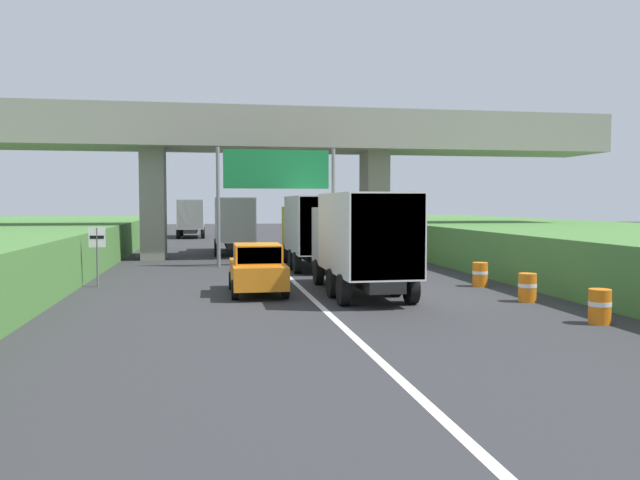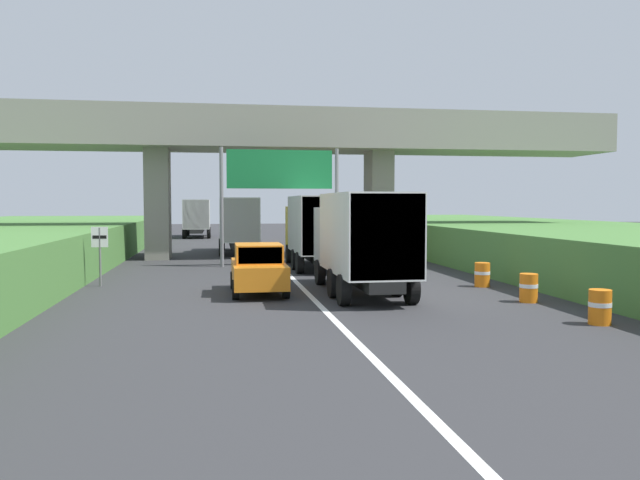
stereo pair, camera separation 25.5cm
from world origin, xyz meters
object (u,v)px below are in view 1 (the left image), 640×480
(construction_barrel_4, at_px, (527,287))
(construction_barrel_5, at_px, (480,274))
(overhead_highway_sign, at_px, (277,178))
(truck_yellow, at_px, (313,228))
(truck_blue, at_px, (191,216))
(car_orange, at_px, (257,269))
(truck_black, at_px, (234,222))
(construction_barrel_3, at_px, (600,306))
(speed_limit_sign, at_px, (97,247))
(truck_silver, at_px, (360,238))

(construction_barrel_4, distance_m, construction_barrel_5, 3.74)
(overhead_highway_sign, bearing_deg, truck_yellow, -39.42)
(truck_blue, height_order, construction_barrel_5, truck_blue)
(car_orange, bearing_deg, truck_yellow, 68.30)
(truck_black, relative_size, construction_barrel_4, 8.11)
(construction_barrel_3, bearing_deg, speed_limit_sign, 144.88)
(speed_limit_sign, xyz_separation_m, construction_barrel_3, (14.01, -9.85, -1.02))
(speed_limit_sign, distance_m, construction_barrel_4, 15.30)
(car_orange, bearing_deg, overhead_highway_sign, 79.99)
(truck_blue, bearing_deg, truck_yellow, -77.50)
(car_orange, xyz_separation_m, construction_barrel_5, (8.35, 0.47, -0.40))
(speed_limit_sign, height_order, truck_blue, truck_blue)
(construction_barrel_3, relative_size, construction_barrel_4, 1.00)
(truck_blue, xyz_separation_m, car_orange, (3.24, -37.48, -1.08))
(construction_barrel_3, xyz_separation_m, construction_barrel_4, (-0.02, 3.74, 0.00))
(truck_silver, distance_m, car_orange, 3.69)
(overhead_highway_sign, relative_size, construction_barrel_3, 6.53)
(construction_barrel_4, bearing_deg, overhead_highway_sign, 117.30)
(truck_blue, distance_m, car_orange, 37.64)
(truck_silver, bearing_deg, truck_black, 100.74)
(truck_black, distance_m, truck_yellow, 10.33)
(truck_yellow, bearing_deg, car_orange, -111.70)
(construction_barrel_3, distance_m, construction_barrel_5, 7.47)
(truck_yellow, relative_size, car_orange, 1.78)
(overhead_highway_sign, relative_size, construction_barrel_5, 6.53)
(truck_silver, distance_m, truck_yellow, 8.95)
(car_orange, distance_m, construction_barrel_5, 8.37)
(overhead_highway_sign, distance_m, truck_yellow, 3.17)
(truck_silver, distance_m, construction_barrel_5, 5.26)
(overhead_highway_sign, bearing_deg, construction_barrel_5, -53.53)
(construction_barrel_4, xyz_separation_m, construction_barrel_5, (0.08, 3.74, 0.00))
(truck_yellow, bearing_deg, construction_barrel_5, -56.63)
(truck_black, distance_m, construction_barrel_4, 22.87)
(truck_black, bearing_deg, truck_silver, -79.26)
(car_orange, bearing_deg, construction_barrel_5, 3.21)
(construction_barrel_4, bearing_deg, speed_limit_sign, 156.37)
(construction_barrel_4, bearing_deg, truck_yellow, 113.58)
(overhead_highway_sign, height_order, truck_yellow, overhead_highway_sign)
(truck_black, relative_size, truck_yellow, 1.00)
(truck_blue, bearing_deg, truck_black, -80.88)
(speed_limit_sign, relative_size, construction_barrel_3, 2.48)
(construction_barrel_3, bearing_deg, car_orange, 139.80)
(car_orange, bearing_deg, speed_limit_sign, 153.51)
(overhead_highway_sign, relative_size, construction_barrel_4, 6.53)
(overhead_highway_sign, relative_size, truck_silver, 0.81)
(construction_barrel_3, bearing_deg, truck_blue, 104.52)
(truck_black, bearing_deg, speed_limit_sign, -110.41)
(overhead_highway_sign, height_order, truck_black, overhead_highway_sign)
(truck_yellow, distance_m, car_orange, 8.88)
(overhead_highway_sign, xyz_separation_m, car_orange, (-1.68, -9.50, -3.49))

